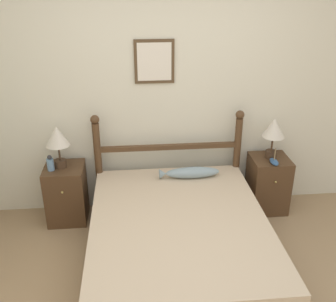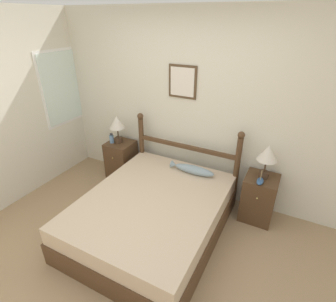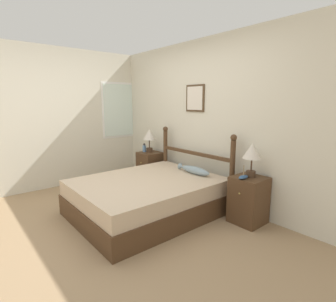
{
  "view_description": "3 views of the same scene",
  "coord_description": "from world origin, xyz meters",
  "px_view_note": "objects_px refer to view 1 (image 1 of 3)",
  "views": [
    {
      "loc": [
        -0.4,
        -2.2,
        2.46
      ],
      "look_at": [
        -0.08,
        1.09,
        0.93
      ],
      "focal_mm": 42.0,
      "sensor_mm": 36.0,
      "label": 1
    },
    {
      "loc": [
        1.29,
        -1.5,
        2.42
      ],
      "look_at": [
        -0.03,
        1.03,
        0.93
      ],
      "focal_mm": 28.0,
      "sensor_mm": 36.0,
      "label": 2
    },
    {
      "loc": [
        2.89,
        -1.44,
        1.59
      ],
      "look_at": [
        -0.1,
        1.06,
        0.85
      ],
      "focal_mm": 28.0,
      "sensor_mm": 36.0,
      "label": 3
    }
  ],
  "objects_px": {
    "table_lamp_left": "(57,139)",
    "table_lamp_right": "(274,130)",
    "model_boat": "(274,162)",
    "fish_pillow": "(190,173)",
    "nightstand_left": "(67,193)",
    "bed": "(179,242)",
    "nightstand_right": "(268,184)",
    "bottle": "(50,164)"
  },
  "relations": [
    {
      "from": "table_lamp_right",
      "to": "model_boat",
      "type": "bearing_deg",
      "value": -95.18
    },
    {
      "from": "nightstand_right",
      "to": "model_boat",
      "type": "relative_size",
      "value": 3.52
    },
    {
      "from": "model_boat",
      "to": "fish_pillow",
      "type": "distance_m",
      "value": 0.88
    },
    {
      "from": "table_lamp_left",
      "to": "table_lamp_right",
      "type": "xyz_separation_m",
      "value": [
        2.22,
        0.01,
        0.0
      ]
    },
    {
      "from": "bed",
      "to": "table_lamp_right",
      "type": "distance_m",
      "value": 1.56
    },
    {
      "from": "nightstand_left",
      "to": "fish_pillow",
      "type": "distance_m",
      "value": 1.33
    },
    {
      "from": "nightstand_right",
      "to": "table_lamp_right",
      "type": "bearing_deg",
      "value": 83.39
    },
    {
      "from": "nightstand_left",
      "to": "bed",
      "type": "bearing_deg",
      "value": -37.83
    },
    {
      "from": "bed",
      "to": "table_lamp_right",
      "type": "height_order",
      "value": "table_lamp_right"
    },
    {
      "from": "nightstand_right",
      "to": "table_lamp_left",
      "type": "relative_size",
      "value": 1.4
    },
    {
      "from": "table_lamp_left",
      "to": "model_boat",
      "type": "distance_m",
      "value": 2.23
    },
    {
      "from": "table_lamp_left",
      "to": "fish_pillow",
      "type": "relative_size",
      "value": 0.71
    },
    {
      "from": "nightstand_left",
      "to": "nightstand_right",
      "type": "distance_m",
      "value": 2.19
    },
    {
      "from": "bottle",
      "to": "model_boat",
      "type": "bearing_deg",
      "value": -1.86
    },
    {
      "from": "bed",
      "to": "table_lamp_left",
      "type": "xyz_separation_m",
      "value": [
        -1.12,
        0.85,
        0.69
      ]
    },
    {
      "from": "table_lamp_left",
      "to": "model_boat",
      "type": "bearing_deg",
      "value": -3.44
    },
    {
      "from": "nightstand_left",
      "to": "table_lamp_right",
      "type": "height_order",
      "value": "table_lamp_right"
    },
    {
      "from": "table_lamp_left",
      "to": "bottle",
      "type": "distance_m",
      "value": 0.27
    },
    {
      "from": "model_boat",
      "to": "bed",
      "type": "bearing_deg",
      "value": -146.33
    },
    {
      "from": "table_lamp_right",
      "to": "nightstand_left",
      "type": "bearing_deg",
      "value": -179.56
    },
    {
      "from": "bed",
      "to": "fish_pillow",
      "type": "bearing_deg",
      "value": 74.31
    },
    {
      "from": "nightstand_left",
      "to": "model_boat",
      "type": "distance_m",
      "value": 2.21
    },
    {
      "from": "bed",
      "to": "nightstand_left",
      "type": "bearing_deg",
      "value": 142.17
    },
    {
      "from": "table_lamp_right",
      "to": "fish_pillow",
      "type": "relative_size",
      "value": 0.71
    },
    {
      "from": "nightstand_left",
      "to": "table_lamp_right",
      "type": "relative_size",
      "value": 1.4
    },
    {
      "from": "bed",
      "to": "nightstand_left",
      "type": "distance_m",
      "value": 1.39
    },
    {
      "from": "model_boat",
      "to": "fish_pillow",
      "type": "xyz_separation_m",
      "value": [
        -0.88,
        0.01,
        -0.09
      ]
    },
    {
      "from": "table_lamp_left",
      "to": "bottle",
      "type": "xyz_separation_m",
      "value": [
        -0.09,
        -0.06,
        -0.24
      ]
    },
    {
      "from": "table_lamp_left",
      "to": "model_boat",
      "type": "height_order",
      "value": "table_lamp_left"
    },
    {
      "from": "nightstand_right",
      "to": "table_lamp_left",
      "type": "xyz_separation_m",
      "value": [
        -2.21,
        0.0,
        0.63
      ]
    },
    {
      "from": "nightstand_right",
      "to": "fish_pillow",
      "type": "bearing_deg",
      "value": -172.47
    },
    {
      "from": "bed",
      "to": "nightstand_right",
      "type": "height_order",
      "value": "nightstand_right"
    },
    {
      "from": "nightstand_right",
      "to": "bottle",
      "type": "distance_m",
      "value": 2.33
    },
    {
      "from": "nightstand_left",
      "to": "table_lamp_right",
      "type": "bearing_deg",
      "value": 0.44
    },
    {
      "from": "model_boat",
      "to": "nightstand_right",
      "type": "bearing_deg",
      "value": 85.01
    },
    {
      "from": "table_lamp_left",
      "to": "fish_pillow",
      "type": "bearing_deg",
      "value": -5.26
    },
    {
      "from": "fish_pillow",
      "to": "bottle",
      "type": "bearing_deg",
      "value": 177.42
    },
    {
      "from": "model_boat",
      "to": "fish_pillow",
      "type": "relative_size",
      "value": 0.28
    },
    {
      "from": "bed",
      "to": "table_lamp_right",
      "type": "bearing_deg",
      "value": 38.33
    },
    {
      "from": "nightstand_left",
      "to": "table_lamp_right",
      "type": "distance_m",
      "value": 2.28
    },
    {
      "from": "table_lamp_left",
      "to": "bottle",
      "type": "height_order",
      "value": "table_lamp_left"
    },
    {
      "from": "bottle",
      "to": "model_boat",
      "type": "distance_m",
      "value": 2.29
    }
  ]
}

